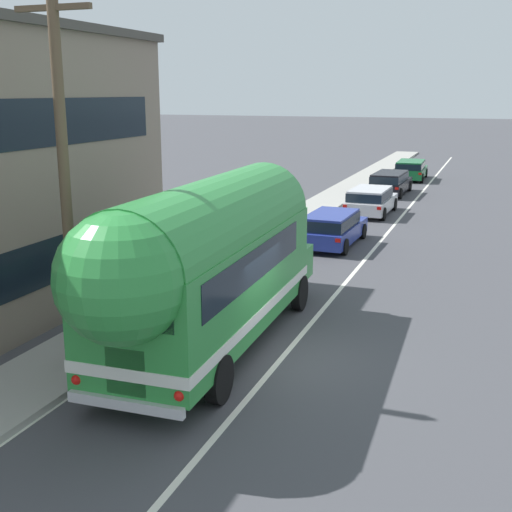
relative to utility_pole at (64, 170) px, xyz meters
The scene contains 9 objects.
ground_plane 6.45m from the utility_pole, 23.02° to the left, with size 300.00×300.00×0.00m, color #424247.
lane_markings 14.78m from the utility_pole, 78.86° to the left, with size 3.58×80.00×0.01m.
sidewalk_slab 12.61m from the utility_pole, 91.06° to the left, with size 2.17×90.00×0.15m, color #9E9B93.
utility_pole is the anchor object (origin of this frame).
painted_bus 3.65m from the utility_pole, 28.36° to the left, with size 2.79×10.69×4.12m.
car_lead 14.36m from the utility_pole, 79.24° to the left, with size 2.03×4.58×1.37m.
car_second 21.58m from the utility_pole, 82.59° to the left, with size 2.08×4.52×1.37m.
car_third 28.54m from the utility_pole, 84.78° to the left, with size 2.07×4.84×1.37m.
car_fourth 35.90m from the utility_pole, 85.43° to the left, with size 2.10×4.68×1.37m.
Camera 1 is at (4.42, -13.65, 6.05)m, focal length 46.36 mm.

